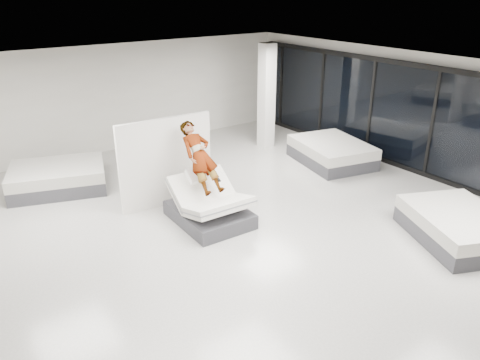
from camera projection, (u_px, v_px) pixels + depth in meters
The scene contains 10 objects.
room at pixel (251, 167), 8.86m from camera, with size 14.00×14.04×3.20m.
hero_bed at pixel (209, 207), 10.11m from camera, with size 1.41×1.84×1.10m.
person at pixel (201, 167), 10.03m from camera, with size 0.64×0.42×1.74m, color slate.
remote at pixel (218, 179), 9.96m from camera, with size 0.05×0.14×0.03m, color black.
divider_panel at pixel (166, 162), 10.72m from camera, with size 2.27×0.10×2.07m, color white.
flat_bed_right_far at pixel (332, 152), 13.48m from camera, with size 2.16×2.59×0.63m.
flat_bed_right_near at pixel (459, 227), 9.39m from camera, with size 2.39×2.66×0.60m.
flat_bed_left_far at pixel (58, 178), 11.75m from camera, with size 2.66×2.30×0.62m.
column at pixel (267, 97), 14.37m from camera, with size 0.40×0.40×3.20m, color silver.
storefront_glazing at pixel (433, 124), 12.09m from camera, with size 0.12×13.40×2.92m.
Camera 1 is at (-5.00, -6.57, 4.82)m, focal length 35.00 mm.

